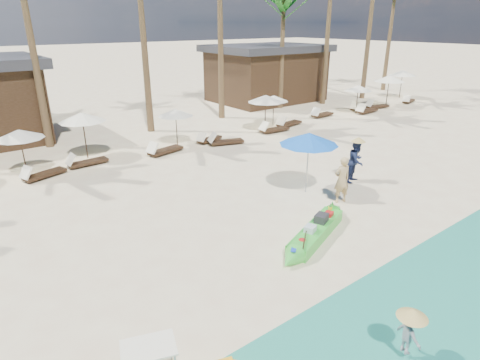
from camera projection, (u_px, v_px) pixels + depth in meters
ground at (294, 237)px, 11.87m from camera, size 240.00×240.00×0.00m
wet_sand_strip at (467, 333)px, 8.18m from camera, size 240.00×4.50×0.01m
green_canoe at (316, 231)px, 11.78m from camera, size 4.47×1.92×0.59m
tourist at (342, 180)px, 13.89m from camera, size 0.70×0.55×1.67m
vendor_green at (356, 161)px, 15.70m from camera, size 0.97×0.85×1.70m
vendor_yellow at (409, 334)px, 7.33m from camera, size 0.45×0.62×0.87m
blue_umbrella at (309, 139)px, 14.24m from camera, size 2.12×2.12×2.28m
resort_parasol_4 at (19, 134)px, 16.02m from camera, size 1.89×1.89×1.95m
lounger_4_right at (42, 174)px, 16.24m from camera, size 1.85×1.06×0.60m
resort_parasol_5 at (82, 117)px, 18.09m from camera, size 2.08×2.08×2.14m
lounger_5_left at (85, 162)px, 17.65m from camera, size 1.79×0.64×0.60m
resort_parasol_6 at (176, 113)px, 20.24m from camera, size 1.80×1.80×1.85m
lounger_6_left at (163, 150)px, 19.23m from camera, size 1.96×0.97×0.64m
lounger_6_right at (224, 141)px, 20.73m from camera, size 1.92×1.10×0.62m
resort_parasol_7 at (266, 99)px, 22.66m from camera, size 2.04×2.04×2.11m
lounger_7_left at (208, 139)px, 21.18m from camera, size 1.69×0.95×0.55m
lounger_7_right at (273, 129)px, 23.03m from camera, size 1.90×0.73×0.63m
resort_parasol_8 at (274, 98)px, 24.11m from camera, size 1.78×1.78×1.84m
lounger_8_left at (288, 123)px, 24.38m from camera, size 1.96×0.84×0.65m
resort_parasol_9 at (358, 88)px, 27.37m from camera, size 1.87×1.87×1.93m
lounger_9_left at (321, 114)px, 26.77m from camera, size 1.88×0.72×0.62m
lounger_9_right at (366, 110)px, 27.90m from camera, size 2.02×0.73×0.67m
resort_parasol_10 at (389, 79)px, 29.39m from camera, size 2.24×2.24×2.31m
lounger_10_left at (358, 107)px, 28.83m from camera, size 1.98×1.10×0.64m
lounger_10_right at (376, 106)px, 29.44m from camera, size 1.92×1.00×0.62m
resort_parasol_11 at (403, 73)px, 32.98m from camera, size 2.20×2.20×2.26m
lounger_11_left at (408, 100)px, 31.50m from camera, size 1.79×0.95×0.58m
palm_6 at (284, 4)px, 27.27m from camera, size 2.08×2.08×8.51m
pavilion_east at (266, 73)px, 31.91m from camera, size 8.80×6.60×4.30m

